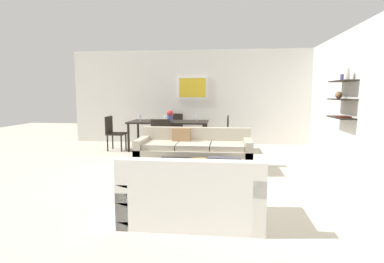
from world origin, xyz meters
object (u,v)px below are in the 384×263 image
at_px(sofa_beige, 194,154).
at_px(centerpiece_vase, 170,115).
at_px(wine_glass_right_far, 197,117).
at_px(wine_glass_foot, 165,117).
at_px(dining_chair_right_near, 223,132).
at_px(dining_table, 169,124).
at_px(coffee_table, 195,176).
at_px(dining_chair_foot, 162,135).
at_px(wine_glass_left_near, 140,116).
at_px(decorative_bowl, 199,162).
at_px(dining_chair_head, 175,127).
at_px(dining_chair_right_far, 223,130).
at_px(dining_chair_left_near, 113,131).
at_px(loveseat_white, 194,195).
at_px(wine_glass_head, 172,115).

height_order(sofa_beige, centerpiece_vase, centerpiece_vase).
bearing_deg(wine_glass_right_far, wine_glass_foot, -142.87).
relative_size(dining_chair_right_near, wine_glass_right_far, 5.28).
bearing_deg(wine_glass_right_far, dining_table, -170.54).
xyz_separation_m(coffee_table, dining_chair_foot, (-1.02, 2.36, 0.31)).
relative_size(dining_chair_right_near, wine_glass_left_near, 5.06).
relative_size(decorative_bowl, wine_glass_left_near, 2.09).
bearing_deg(wine_glass_left_near, dining_chair_right_near, -2.66).
xyz_separation_m(dining_chair_head, centerpiece_vase, (0.04, -0.91, 0.39)).
xyz_separation_m(dining_chair_foot, dining_chair_right_far, (1.41, 1.12, 0.00)).
distance_m(coffee_table, centerpiece_vase, 3.46).
distance_m(decorative_bowl, dining_chair_right_near, 3.12).
height_order(coffee_table, dining_chair_head, dining_chair_head).
distance_m(decorative_bowl, centerpiece_vase, 3.50).
xyz_separation_m(dining_chair_right_far, wine_glass_foot, (-1.41, -0.65, 0.38)).
xyz_separation_m(wine_glass_right_far, centerpiece_vase, (-0.69, -0.14, 0.03)).
bearing_deg(dining_chair_right_far, sofa_beige, -103.27).
bearing_deg(wine_glass_left_near, coffee_table, -60.81).
xyz_separation_m(dining_chair_right_near, wine_glass_foot, (-1.41, -0.21, 0.38)).
distance_m(dining_chair_right_far, wine_glass_right_far, 0.78).
distance_m(sofa_beige, dining_chair_left_near, 2.92).
bearing_deg(wine_glass_right_far, coffee_table, -84.98).
relative_size(wine_glass_left_near, centerpiece_vase, 0.61).
relative_size(dining_table, dining_chair_head, 2.28).
height_order(wine_glass_right_far, wine_glass_left_near, wine_glass_left_near).
bearing_deg(dining_chair_foot, dining_table, 90.00).
distance_m(loveseat_white, dining_chair_left_near, 5.00).
height_order(dining_chair_right_near, dining_chair_left_near, same).
xyz_separation_m(dining_chair_right_far, dining_chair_right_near, (0.00, -0.44, 0.00)).
height_order(decorative_bowl, dining_chair_foot, dining_chair_foot).
height_order(decorative_bowl, centerpiece_vase, centerpiece_vase).
bearing_deg(wine_glass_foot, dining_chair_foot, -90.00).
bearing_deg(wine_glass_head, coffee_table, -74.47).
distance_m(decorative_bowl, wine_glass_head, 3.93).
bearing_deg(coffee_table, dining_chair_head, 103.85).
bearing_deg(wine_glass_foot, dining_chair_right_far, 24.76).
relative_size(wine_glass_right_far, centerpiece_vase, 0.58).
bearing_deg(loveseat_white, dining_table, 104.22).
height_order(coffee_table, wine_glass_left_near, wine_glass_left_near).
bearing_deg(dining_chair_right_far, wine_glass_foot, -155.24).
height_order(dining_chair_right_near, wine_glass_foot, wine_glass_foot).
height_order(sofa_beige, wine_glass_left_near, wine_glass_left_near).
height_order(dining_chair_head, wine_glass_right_far, wine_glass_right_far).
relative_size(dining_chair_right_near, dining_chair_left_near, 1.00).
distance_m(sofa_beige, dining_chair_head, 3.05).
xyz_separation_m(loveseat_white, wine_glass_right_far, (-0.42, 4.63, 0.57)).
bearing_deg(wine_glass_head, dining_chair_right_far, -8.45).
distance_m(dining_chair_right_near, wine_glass_head, 1.60).
height_order(sofa_beige, wine_glass_head, wine_glass_head).
height_order(decorative_bowl, wine_glass_foot, wine_glass_foot).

